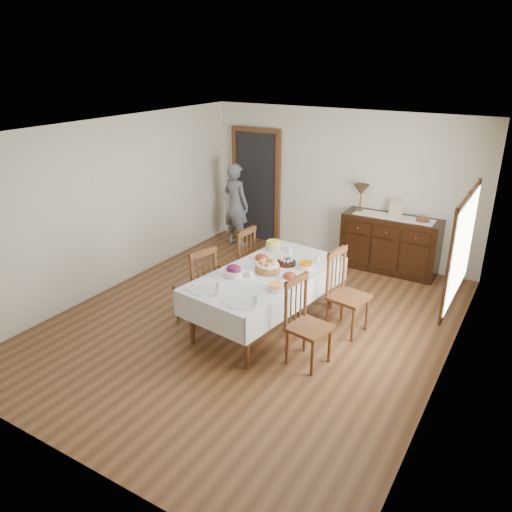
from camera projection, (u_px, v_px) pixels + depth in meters
The scene contains 26 objects.
ground at pixel (252, 322), 6.91m from camera, with size 6.00×6.00×0.00m, color brown.
room_shell at pixel (259, 199), 6.70m from camera, with size 5.02×6.02×2.65m.
dining_table at pixel (267, 279), 6.59m from camera, with size 1.45×2.40×0.78m.
chair_left_near at pixel (198, 284), 6.74m from camera, with size 0.56×0.56×1.10m.
chair_left_far at pixel (239, 261), 7.49m from camera, with size 0.49×0.49×1.10m.
chair_right_near at pixel (305, 322), 5.83m from camera, with size 0.52×0.52×1.07m.
chair_right_far at pixel (345, 291), 6.51m from camera, with size 0.53×0.53×1.12m.
sideboard at pixel (390, 244), 8.39m from camera, with size 1.59×0.58×0.96m.
person at pixel (236, 202), 9.42m from camera, with size 0.53×0.34×1.69m, color slate.
bread_basket at pixel (268, 267), 6.55m from camera, with size 0.33×0.33×0.17m.
egg_basket at pixel (286, 262), 6.79m from camera, with size 0.26×0.26×0.10m.
ham_platter_a at pixel (261, 258), 6.92m from camera, with size 0.27×0.27×0.11m.
ham_platter_b at pixel (290, 277), 6.35m from camera, with size 0.32×0.32×0.11m.
beet_bowl at pixel (234, 271), 6.43m from camera, with size 0.26×0.26×0.15m.
carrot_bowl at pixel (306, 266), 6.64m from camera, with size 0.21×0.21×0.10m.
pineapple_bowl at pixel (273, 246), 7.28m from camera, with size 0.23×0.23×0.14m.
casserole_dish at pixel (276, 287), 6.06m from camera, with size 0.23×0.23×0.08m.
butter_dish at pixel (247, 273), 6.44m from camera, with size 0.15×0.11×0.07m.
setting_left at pixel (207, 289), 6.04m from camera, with size 0.44×0.31×0.10m.
setting_right at pixel (244, 302), 5.73m from camera, with size 0.44×0.31×0.10m.
glass_far_a at pixel (290, 249), 7.21m from camera, with size 0.07×0.07×0.10m.
glass_far_b at pixel (318, 258), 6.86m from camera, with size 0.07×0.07×0.11m.
runner at pixel (394, 217), 8.17m from camera, with size 1.30×0.35×0.01m.
table_lamp at pixel (361, 191), 8.37m from camera, with size 0.26×0.26×0.46m.
picture_frame at pixel (396, 209), 8.11m from camera, with size 0.22×0.08×0.28m.
deco_bowl at pixel (423, 220), 7.96m from camera, with size 0.20×0.20×0.06m.
Camera 1 is at (3.15, -5.17, 3.45)m, focal length 35.00 mm.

